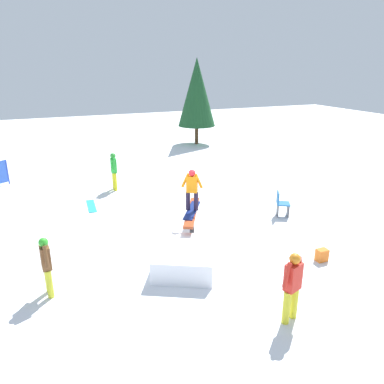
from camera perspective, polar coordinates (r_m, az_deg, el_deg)
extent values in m
plane|color=white|center=(11.68, 0.00, -6.75)|extent=(60.00, 60.00, 0.00)
cylinder|color=black|center=(11.52, 0.00, -5.02)|extent=(0.14, 0.14, 0.77)
cube|color=#A53F1E|center=(11.35, 0.00, -3.06)|extent=(2.20, 1.36, 0.08)
cube|color=white|center=(9.86, -1.06, -10.01)|extent=(2.30, 2.17, 0.59)
cube|color=navy|center=(11.33, 0.00, -2.80)|extent=(1.42, 1.06, 0.03)
cylinder|color=#221A31|center=(11.20, 0.62, -1.42)|extent=(0.13, 0.13, 0.57)
cylinder|color=#221A31|center=(11.24, -0.62, -1.35)|extent=(0.13, 0.13, 0.57)
cube|color=orange|center=(11.05, 0.00, 1.19)|extent=(0.34, 0.37, 0.49)
cylinder|color=orange|center=(10.98, 1.02, 1.69)|extent=(0.21, 0.26, 0.45)
cylinder|color=orange|center=(11.05, -1.01, 1.80)|extent=(0.21, 0.26, 0.45)
sphere|color=red|center=(10.95, 0.00, 2.93)|extent=(0.20, 0.20, 0.20)
cylinder|color=gold|center=(9.30, -20.87, -12.98)|extent=(0.14, 0.14, 0.69)
cylinder|color=gold|center=(9.52, -21.08, -12.21)|extent=(0.14, 0.14, 0.69)
cube|color=brown|center=(9.11, -21.44, -9.27)|extent=(0.35, 0.23, 0.54)
cylinder|color=brown|center=(8.87, -21.36, -9.16)|extent=(0.21, 0.10, 0.48)
cylinder|color=brown|center=(9.25, -21.69, -8.04)|extent=(0.21, 0.10, 0.48)
sphere|color=green|center=(8.95, -21.73, -7.14)|extent=(0.21, 0.21, 0.21)
cylinder|color=yellow|center=(15.98, -11.64, 1.53)|extent=(0.15, 0.15, 0.76)
cylinder|color=yellow|center=(16.25, -11.77, 1.81)|extent=(0.15, 0.15, 0.76)
cube|color=green|center=(15.93, -11.87, 3.98)|extent=(0.37, 0.24, 0.59)
cylinder|color=green|center=(15.68, -11.79, 4.25)|extent=(0.22, 0.10, 0.52)
cylinder|color=green|center=(16.12, -12.00, 4.63)|extent=(0.22, 0.10, 0.52)
sphere|color=green|center=(15.83, -11.97, 5.42)|extent=(0.23, 0.23, 0.23)
cylinder|color=gold|center=(8.39, 15.31, -15.88)|extent=(0.15, 0.15, 0.74)
cylinder|color=gold|center=(8.20, 14.18, -16.70)|extent=(0.15, 0.15, 0.74)
cube|color=red|center=(7.94, 15.16, -12.36)|extent=(0.32, 0.41, 0.58)
cylinder|color=red|center=(8.04, 16.14, -10.96)|extent=(0.15, 0.23, 0.52)
cylinder|color=red|center=(7.71, 14.29, -12.16)|extent=(0.15, 0.23, 0.52)
sphere|color=orange|center=(7.74, 15.42, -9.79)|extent=(0.23, 0.23, 0.23)
cube|color=#28B3C3|center=(14.53, -15.08, -2.07)|extent=(1.35, 0.36, 0.02)
cube|color=#3F3F44|center=(13.49, 14.42, -2.71)|extent=(0.36, 0.22, 0.44)
cube|color=#3F3F44|center=(13.45, 12.90, -2.66)|extent=(0.36, 0.22, 0.44)
cube|color=#2162A4|center=(13.38, 13.74, -1.73)|extent=(0.60, 0.60, 0.04)
cube|color=#2162A4|center=(13.28, 12.96, -0.81)|extent=(0.40, 0.25, 0.40)
cube|color=orange|center=(10.83, 19.18, -9.07)|extent=(0.22, 0.30, 0.34)
cylinder|color=blue|center=(18.39, -26.29, 2.77)|extent=(0.06, 0.06, 1.10)
cylinder|color=#4C331E|center=(25.01, 0.71, 8.71)|extent=(0.24, 0.24, 1.20)
cone|color=#194723|center=(24.67, 0.73, 14.96)|extent=(2.40, 2.40, 4.26)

